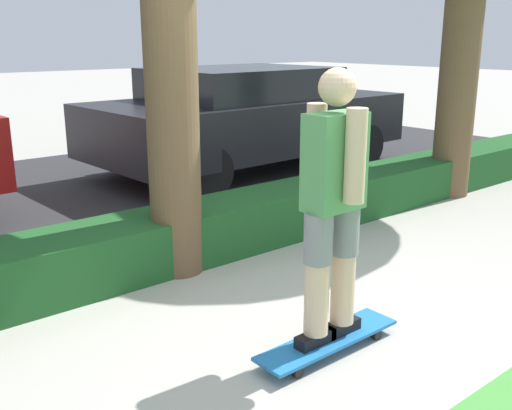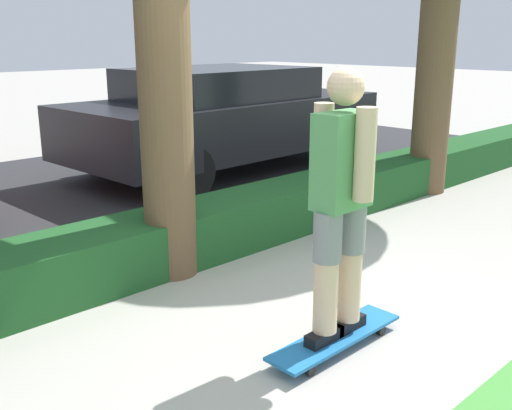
# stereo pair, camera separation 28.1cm
# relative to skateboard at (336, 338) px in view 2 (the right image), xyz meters

# --- Properties ---
(ground_plane) EXTENTS (60.00, 60.00, 0.00)m
(ground_plane) POSITION_rel_skateboard_xyz_m (0.19, 0.20, -0.07)
(ground_plane) COLOR #ADA89E
(street_asphalt) EXTENTS (15.53, 5.00, 0.01)m
(street_asphalt) POSITION_rel_skateboard_xyz_m (0.19, 4.40, -0.07)
(street_asphalt) COLOR #2D2D30
(street_asphalt) RESTS_ON ground_plane
(hedge_row) EXTENTS (15.53, 0.60, 0.43)m
(hedge_row) POSITION_rel_skateboard_xyz_m (0.19, 1.80, 0.15)
(hedge_row) COLOR #1E5123
(hedge_row) RESTS_ON ground_plane
(skateboard) EXTENTS (0.98, 0.24, 0.08)m
(skateboard) POSITION_rel_skateboard_xyz_m (0.00, 0.00, 0.00)
(skateboard) COLOR #1E6BAD
(skateboard) RESTS_ON ground_plane
(skater_person) EXTENTS (0.48, 0.40, 1.56)m
(skater_person) POSITION_rel_skateboard_xyz_m (0.00, -0.00, 0.84)
(skater_person) COLOR black
(skater_person) RESTS_ON skateboard
(parked_car_middle) EXTENTS (4.45, 2.13, 1.40)m
(parked_car_middle) POSITION_rel_skateboard_xyz_m (2.82, 4.23, 0.67)
(parked_car_middle) COLOR black
(parked_car_middle) RESTS_ON ground_plane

